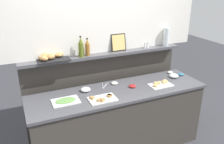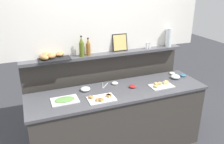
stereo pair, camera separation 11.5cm
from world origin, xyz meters
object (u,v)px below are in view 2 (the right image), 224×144
olive_oil_bottle (82,47)px  water_carafe (169,37)px  pepper_shaker (149,45)px  condiment_bowl_teal (183,75)px  condiment_bowl_cream (133,86)px  condiment_bowl_dark (115,83)px  serving_tongs (104,86)px  sandwich_platter_rear (161,85)px  condiment_bowl_red (172,73)px  sandwich_platter_side (101,98)px  glass_bowl_large (175,77)px  vinegar_bottle_amber (88,48)px  salt_shaker (147,46)px  bread_basket (52,56)px  framed_picture (120,43)px  glass_bowl_medium (85,89)px  cold_cuts_platter (65,100)px

olive_oil_bottle → water_carafe: bearing=0.9°
pepper_shaker → condiment_bowl_teal: bearing=-39.7°
condiment_bowl_cream → condiment_bowl_dark: bearing=134.2°
condiment_bowl_teal → serving_tongs: condiment_bowl_teal is taller
sandwich_platter_rear → condiment_bowl_red: bearing=38.2°
sandwich_platter_side → glass_bowl_large: size_ratio=2.39×
sandwich_platter_rear → vinegar_bottle_amber: vinegar_bottle_amber is taller
salt_shaker → bread_basket: size_ratio=0.22×
condiment_bowl_dark → framed_picture: framed_picture is taller
glass_bowl_medium → olive_oil_bottle: (0.04, 0.26, 0.48)m
cold_cuts_platter → salt_shaker: size_ratio=3.64×
glass_bowl_large → framed_picture: (-0.71, 0.40, 0.48)m
glass_bowl_large → condiment_bowl_dark: 0.90m
serving_tongs → pepper_shaker: pepper_shaker is taller
cold_cuts_platter → serving_tongs: (0.57, 0.22, -0.00)m
serving_tongs → olive_oil_bottle: bearing=137.9°
vinegar_bottle_amber → condiment_bowl_dark: bearing=-38.3°
serving_tongs → salt_shaker: bearing=16.9°
condiment_bowl_teal → olive_oil_bottle: (-1.43, 0.31, 0.49)m
condiment_bowl_red → salt_shaker: 0.57m
serving_tongs → water_carafe: 1.26m
condiment_bowl_dark → serving_tongs: 0.16m
condiment_bowl_dark → glass_bowl_large: bearing=-8.4°
water_carafe → sandwich_platter_rear: bearing=-128.9°
condiment_bowl_red → salt_shaker: (-0.34, 0.21, 0.41)m
glass_bowl_medium → framed_picture: (0.61, 0.32, 0.48)m
condiment_bowl_red → condiment_bowl_dark: size_ratio=0.96×
pepper_shaker → water_carafe: water_carafe is taller
glass_bowl_large → serving_tongs: glass_bowl_large is taller
condiment_bowl_red → condiment_bowl_dark: (-0.94, -0.02, 0.00)m
condiment_bowl_red → serving_tongs: condiment_bowl_red is taller
sandwich_platter_side → salt_shaker: bearing=32.1°
serving_tongs → framed_picture: bearing=38.3°
condiment_bowl_dark → olive_oil_bottle: 0.66m
sandwich_platter_rear → condiment_bowl_cream: sandwich_platter_rear is taller
condiment_bowl_teal → bread_basket: 1.88m
glass_bowl_large → pepper_shaker: bearing=124.5°
condiment_bowl_cream → serving_tongs: size_ratio=0.52×
serving_tongs → bread_basket: size_ratio=0.45×
condiment_bowl_dark → sandwich_platter_rear: bearing=-26.7°
serving_tongs → vinegar_bottle_amber: vinegar_bottle_amber is taller
olive_oil_bottle → bread_basket: 0.39m
vinegar_bottle_amber → olive_oil_bottle: (-0.10, -0.02, 0.02)m
condiment_bowl_red → bread_basket: bread_basket is taller
condiment_bowl_cream → water_carafe: water_carafe is taller
sandwich_platter_rear → cold_cuts_platter: size_ratio=0.99×
condiment_bowl_cream → vinegar_bottle_amber: 0.78m
serving_tongs → condiment_bowl_red: bearing=1.2°
condiment_bowl_red → water_carafe: (0.03, 0.21, 0.50)m
sandwich_platter_rear → water_carafe: 0.83m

